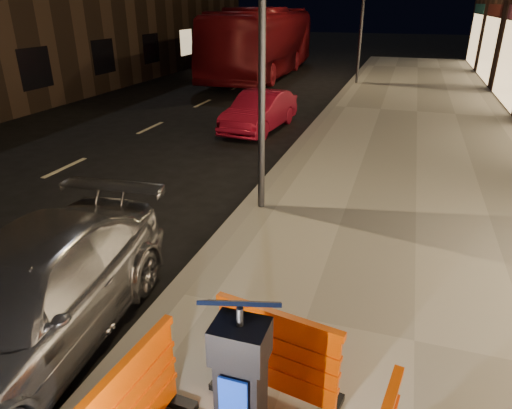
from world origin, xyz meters
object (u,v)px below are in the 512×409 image
(barrier_back, at_px, (277,356))
(car_red, at_px, (260,130))
(bus_doubledecker, at_px, (263,76))
(car_silver, at_px, (35,348))
(barrier_kerbside, at_px, (131,409))
(parking_kiosk, at_px, (241,403))

(barrier_back, distance_m, car_red, 10.64)
(bus_doubledecker, bearing_deg, barrier_back, -74.30)
(car_silver, bearing_deg, barrier_kerbside, -30.62)
(barrier_kerbside, xyz_separation_m, bus_doubledecker, (-5.74, 21.99, -0.64))
(parking_kiosk, distance_m, barrier_kerbside, 1.03)
(car_silver, bearing_deg, car_red, 87.46)
(car_red, height_order, bus_doubledecker, bus_doubledecker)
(barrier_kerbside, bearing_deg, parking_kiosk, -84.97)
(parking_kiosk, xyz_separation_m, barrier_back, (0.00, 0.95, -0.39))
(barrier_back, relative_size, bus_doubledecker, 0.10)
(parking_kiosk, height_order, car_red, parking_kiosk)
(car_silver, distance_m, bus_doubledecker, 21.45)
(bus_doubledecker, bearing_deg, car_red, -75.08)
(car_silver, xyz_separation_m, bus_doubledecker, (-3.84, 21.10, 0.00))
(parking_kiosk, height_order, bus_doubledecker, parking_kiosk)
(car_silver, bearing_deg, parking_kiosk, -22.84)
(barrier_kerbside, height_order, car_silver, barrier_kerbside)
(car_red, bearing_deg, barrier_kerbside, -72.40)
(parking_kiosk, height_order, barrier_kerbside, parking_kiosk)
(bus_doubledecker, bearing_deg, barrier_kerbside, -77.31)
(barrier_back, bearing_deg, car_silver, -168.83)
(barrier_back, bearing_deg, parking_kiosk, -79.97)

